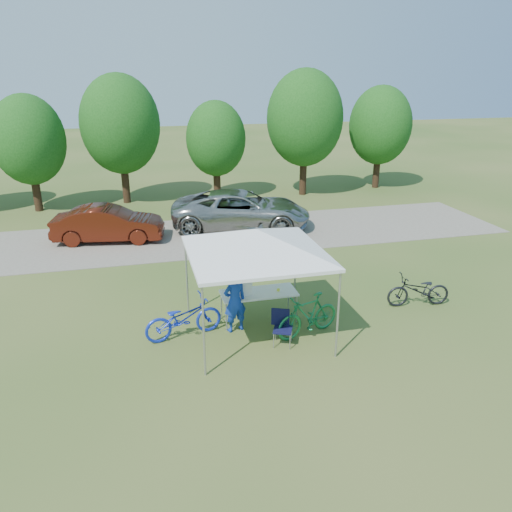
# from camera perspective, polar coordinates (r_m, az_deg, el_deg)

# --- Properties ---
(ground) EXTENTS (100.00, 100.00, 0.00)m
(ground) POSITION_cam_1_polar(r_m,az_deg,el_deg) (12.60, -0.00, -8.81)
(ground) COLOR #2D5119
(ground) RESTS_ON ground
(gravel_strip) EXTENTS (24.00, 5.00, 0.02)m
(gravel_strip) POSITION_cam_1_polar(r_m,az_deg,el_deg) (19.82, -5.65, 2.30)
(gravel_strip) COLOR gray
(gravel_strip) RESTS_ON ground
(canopy) EXTENTS (4.53, 4.53, 3.00)m
(canopy) POSITION_cam_1_polar(r_m,az_deg,el_deg) (11.53, -0.00, 2.75)
(canopy) COLOR #A5A5AA
(canopy) RESTS_ON ground
(treeline) EXTENTS (24.89, 4.28, 6.30)m
(treeline) POSITION_cam_1_polar(r_m,az_deg,el_deg) (24.95, -8.82, 14.21)
(treeline) COLOR #382314
(treeline) RESTS_ON ground
(folding_table) EXTENTS (1.95, 0.81, 0.80)m
(folding_table) POSITION_cam_1_polar(r_m,az_deg,el_deg) (12.88, 0.31, -4.33)
(folding_table) COLOR white
(folding_table) RESTS_ON ground
(folding_chair) EXTENTS (0.57, 0.60, 0.85)m
(folding_chair) POSITION_cam_1_polar(r_m,az_deg,el_deg) (11.97, 2.95, -7.77)
(folding_chair) COLOR #0E0F33
(folding_chair) RESTS_ON ground
(cooler) EXTENTS (0.48, 0.32, 0.34)m
(cooler) POSITION_cam_1_polar(r_m,az_deg,el_deg) (12.70, -1.60, -3.64)
(cooler) COLOR white
(cooler) RESTS_ON folding_table
(ice_cream_cup) EXTENTS (0.08, 0.08, 0.06)m
(ice_cream_cup) POSITION_cam_1_polar(r_m,az_deg,el_deg) (12.93, 2.56, -3.89)
(ice_cream_cup) COLOR yellow
(ice_cream_cup) RESTS_ON folding_table
(cyclist) EXTENTS (0.68, 0.53, 1.63)m
(cyclist) POSITION_cam_1_polar(r_m,az_deg,el_deg) (12.37, -2.43, -5.15)
(cyclist) COLOR #1436A6
(cyclist) RESTS_ON ground
(bike_blue) EXTENTS (2.03, 1.08, 1.02)m
(bike_blue) POSITION_cam_1_polar(r_m,az_deg,el_deg) (12.34, -8.29, -7.02)
(bike_blue) COLOR #172FC9
(bike_blue) RESTS_ON ground
(bike_green) EXTENTS (1.85, 1.04, 1.07)m
(bike_green) POSITION_cam_1_polar(r_m,az_deg,el_deg) (12.35, 5.97, -6.74)
(bike_green) COLOR #19723E
(bike_green) RESTS_ON ground
(bike_dark) EXTENTS (1.82, 0.84, 0.92)m
(bike_dark) POSITION_cam_1_polar(r_m,az_deg,el_deg) (14.49, 18.10, -3.76)
(bike_dark) COLOR black
(bike_dark) RESTS_ON ground
(minivan) EXTENTS (6.06, 3.85, 1.56)m
(minivan) POSITION_cam_1_polar(r_m,az_deg,el_deg) (20.47, -1.69, 5.29)
(minivan) COLOR #9F9F9B
(minivan) RESTS_ON gravel_strip
(sedan) EXTENTS (4.26, 2.03, 1.35)m
(sedan) POSITION_cam_1_polar(r_m,az_deg,el_deg) (19.74, -16.52, 3.55)
(sedan) COLOR #50190D
(sedan) RESTS_ON gravel_strip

